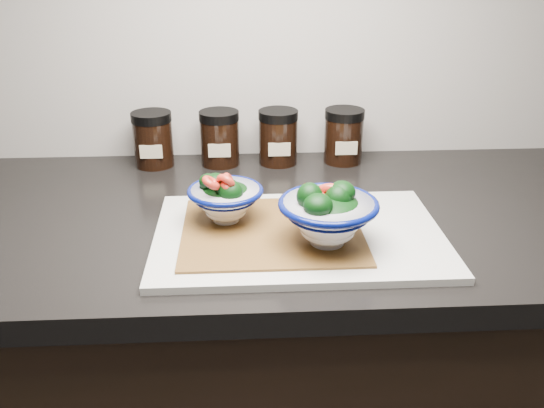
{
  "coord_description": "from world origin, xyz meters",
  "views": [
    {
      "loc": [
        -0.04,
        0.55,
        1.33
      ],
      "look_at": [
        0.0,
        1.35,
        0.96
      ],
      "focal_mm": 38.0,
      "sensor_mm": 36.0,
      "label": 1
    }
  ],
  "objects": [
    {
      "name": "bowl_right",
      "position": [
        0.08,
        1.3,
        0.96
      ],
      "size": [
        0.15,
        0.15,
        0.1
      ],
      "rotation": [
        0.0,
        0.0,
        0.29
      ],
      "color": "white",
      "rests_on": "bamboo_mat"
    },
    {
      "name": "bowl_left",
      "position": [
        -0.07,
        1.39,
        0.96
      ],
      "size": [
        0.12,
        0.12,
        0.1
      ],
      "rotation": [
        0.0,
        0.0,
        0.4
      ],
      "color": "white",
      "rests_on": "bamboo_mat"
    },
    {
      "name": "spice_jar_c",
      "position": [
        0.03,
        1.69,
        0.96
      ],
      "size": [
        0.08,
        0.08,
        0.11
      ],
      "color": "black",
      "rests_on": "countertop"
    },
    {
      "name": "countertop",
      "position": [
        0.0,
        1.45,
        0.88
      ],
      "size": [
        3.5,
        0.6,
        0.04
      ],
      "primitive_type": "cube",
      "color": "black",
      "rests_on": "cabinet"
    },
    {
      "name": "cutting_board",
      "position": [
        0.04,
        1.35,
        0.91
      ],
      "size": [
        0.45,
        0.3,
        0.01
      ],
      "primitive_type": "cube",
      "color": "beige",
      "rests_on": "countertop"
    },
    {
      "name": "spice_jar_b",
      "position": [
        -0.09,
        1.69,
        0.96
      ],
      "size": [
        0.08,
        0.08,
        0.11
      ],
      "color": "black",
      "rests_on": "countertop"
    },
    {
      "name": "bamboo_mat",
      "position": [
        0.0,
        1.35,
        0.91
      ],
      "size": [
        0.28,
        0.24,
        0.0
      ],
      "primitive_type": "cube",
      "color": "olive",
      "rests_on": "cutting_board"
    },
    {
      "name": "spice_jar_a",
      "position": [
        -0.22,
        1.69,
        0.96
      ],
      "size": [
        0.08,
        0.08,
        0.11
      ],
      "color": "black",
      "rests_on": "countertop"
    },
    {
      "name": "spice_jar_d",
      "position": [
        0.17,
        1.69,
        0.96
      ],
      "size": [
        0.08,
        0.08,
        0.11
      ],
      "color": "black",
      "rests_on": "countertop"
    }
  ]
}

